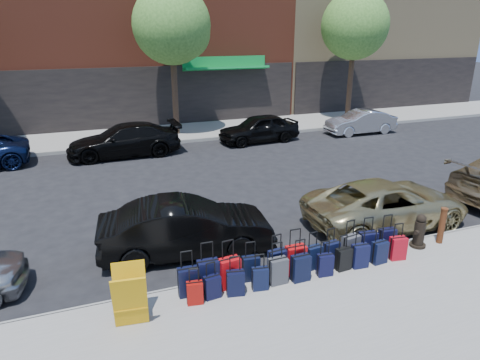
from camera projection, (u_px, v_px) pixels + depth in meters
name	position (u px, v px, depth m)	size (l,w,h in m)	color
ground	(226.00, 202.00, 13.98)	(120.00, 120.00, 0.00)	black
sidewalk_near	(335.00, 319.00, 8.22)	(60.00, 4.00, 0.15)	gray
sidewalk_far	(166.00, 133.00, 22.78)	(60.00, 4.00, 0.15)	gray
curb_near	(288.00, 267.00, 10.00)	(60.00, 0.08, 0.15)	gray
curb_far	(174.00, 142.00, 20.99)	(60.00, 0.08, 0.15)	gray
tree_center	(175.00, 27.00, 20.76)	(3.80, 3.80, 7.27)	black
tree_right	(357.00, 27.00, 24.24)	(3.80, 3.80, 7.27)	black
suitcase_front_0	(188.00, 282.00, 8.74)	(0.42, 0.25, 0.99)	black
suitcase_front_1	(208.00, 275.00, 8.94)	(0.45, 0.26, 1.07)	black
suitcase_front_2	(229.00, 273.00, 9.02)	(0.47, 0.29, 1.07)	#AE0B0F
suitcase_front_3	(251.00, 268.00, 9.29)	(0.39, 0.25, 0.90)	black
suitcase_front_4	(277.00, 263.00, 9.46)	(0.43, 0.27, 0.98)	black
suitcase_front_5	(296.00, 260.00, 9.53)	(0.44, 0.25, 1.06)	#AD0B0D
suitcase_front_6	(314.00, 257.00, 9.74)	(0.39, 0.24, 0.89)	black
suitcase_front_7	(331.00, 253.00, 9.93)	(0.39, 0.24, 0.89)	black
suitcase_front_8	(350.00, 248.00, 10.10)	(0.44, 0.29, 1.00)	#3D3C42
suitcase_front_9	(368.00, 244.00, 10.25)	(0.43, 0.26, 1.00)	black
suitcase_front_10	(387.00, 240.00, 10.48)	(0.42, 0.25, 0.96)	black
suitcase_back_0	(195.00, 293.00, 8.50)	(0.34, 0.23, 0.77)	maroon
suitcase_back_1	(212.00, 287.00, 8.68)	(0.35, 0.23, 0.79)	black
suitcase_back_2	(235.00, 283.00, 8.77)	(0.40, 0.28, 0.86)	black
suitcase_back_3	(260.00, 278.00, 8.96)	(0.36, 0.24, 0.80)	black
suitcase_back_4	(278.00, 271.00, 9.16)	(0.41, 0.24, 0.95)	#38383D
suitcase_back_5	(301.00, 268.00, 9.27)	(0.41, 0.24, 0.96)	black
suitcase_back_6	(325.00, 265.00, 9.47)	(0.36, 0.23, 0.82)	black
suitcase_back_7	(343.00, 259.00, 9.70)	(0.37, 0.23, 0.84)	black
suitcase_back_8	(360.00, 256.00, 9.80)	(0.39, 0.25, 0.90)	black
suitcase_back_9	(379.00, 252.00, 9.97)	(0.38, 0.24, 0.88)	black
suitcase_back_10	(398.00, 248.00, 10.14)	(0.41, 0.27, 0.90)	#A70A18
fire_hydrant	(419.00, 232.00, 10.69)	(0.45, 0.40, 0.88)	black
bollard	(442.00, 225.00, 10.84)	(0.18, 0.18, 0.96)	#38190C
display_rack	(130.00, 297.00, 7.86)	(0.69, 0.74, 1.10)	#D8980C
car_near_1	(187.00, 228.00, 10.56)	(1.48, 4.25, 1.40)	black
car_near_2	(387.00, 204.00, 12.11)	(2.19, 4.75, 1.32)	tan
car_far_1	(124.00, 140.00, 18.82)	(1.99, 4.89, 1.42)	black
car_far_2	(259.00, 128.00, 21.17)	(1.62, 4.03, 1.37)	black
car_far_3	(361.00, 122.00, 22.89)	(1.33, 3.81, 1.26)	silver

